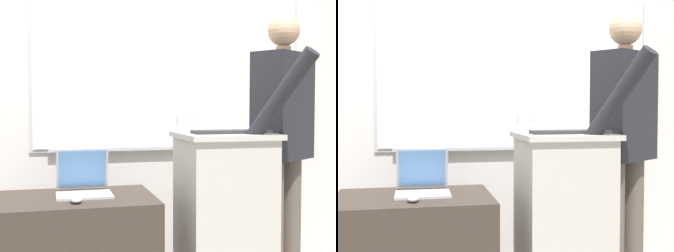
{
  "view_description": "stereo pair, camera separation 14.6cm",
  "coord_description": "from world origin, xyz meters",
  "views": [
    {
      "loc": [
        -0.5,
        -2.2,
        1.18
      ],
      "look_at": [
        0.14,
        0.31,
        1.06
      ],
      "focal_mm": 50.0,
      "sensor_mm": 36.0,
      "label": 1
    },
    {
      "loc": [
        -0.35,
        -2.23,
        1.18
      ],
      "look_at": [
        0.14,
        0.31,
        1.06
      ],
      "focal_mm": 50.0,
      "sensor_mm": 36.0,
      "label": 2
    }
  ],
  "objects": [
    {
      "name": "back_wall",
      "position": [
        0.01,
        1.16,
        1.41
      ],
      "size": [
        6.4,
        0.17,
        2.82
      ],
      "color": "silver",
      "rests_on": "ground_plane"
    },
    {
      "name": "wireless_keyboard",
      "position": [
        0.5,
        0.27,
        1.03
      ],
      "size": [
        0.45,
        0.12,
        0.02
      ],
      "color": "#2D2D30",
      "rests_on": "lectern_podium"
    },
    {
      "name": "person_presenter",
      "position": [
        0.87,
        0.36,
        0.99
      ],
      "size": [
        0.57,
        0.72,
        1.72
      ],
      "rotation": [
        0.0,
        0.0,
        0.58
      ],
      "color": "brown",
      "rests_on": "ground_plane"
    },
    {
      "name": "lectern_podium",
      "position": [
        0.48,
        0.34,
        0.51
      ],
      "size": [
        0.53,
        0.51,
        1.02
      ],
      "color": "#BCB7AD",
      "rests_on": "ground_plane"
    },
    {
      "name": "laptop",
      "position": [
        -0.31,
        0.45,
        0.75
      ],
      "size": [
        0.3,
        0.29,
        0.25
      ],
      "color": "#B7BABF",
      "rests_on": "side_desk"
    },
    {
      "name": "coffee_mug",
      "position": [
        0.29,
        0.53,
        1.07
      ],
      "size": [
        0.13,
        0.08,
        0.09
      ],
      "color": "silver",
      "rests_on": "lectern_podium"
    },
    {
      "name": "computer_mouse_by_laptop",
      "position": [
        -0.37,
        0.21,
        0.7
      ],
      "size": [
        0.06,
        0.1,
        0.03
      ],
      "color": "#BCBCC1",
      "rests_on": "side_desk"
    }
  ]
}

